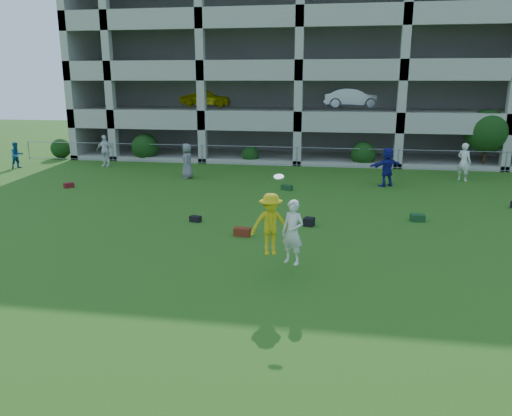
% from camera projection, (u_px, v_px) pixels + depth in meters
% --- Properties ---
extents(ground, '(100.00, 100.00, 0.00)m').
position_uv_depth(ground, '(229.00, 291.00, 12.47)').
color(ground, '#235114').
rests_on(ground, ground).
extents(bystander_a, '(0.89, 0.95, 1.56)m').
position_uv_depth(bystander_a, '(17.00, 155.00, 29.74)').
color(bystander_a, '#1D4E86').
rests_on(bystander_a, ground).
extents(bystander_b, '(1.13, 0.50, 1.91)m').
position_uv_depth(bystander_b, '(105.00, 151.00, 30.32)').
color(bystander_b, white).
rests_on(bystander_b, ground).
extents(bystander_c, '(0.78, 1.02, 1.87)m').
position_uv_depth(bystander_c, '(187.00, 161.00, 26.67)').
color(bystander_c, slate).
rests_on(bystander_c, ground).
extents(bystander_d, '(1.80, 1.49, 1.93)m').
position_uv_depth(bystander_d, '(387.00, 167.00, 24.62)').
color(bystander_d, navy).
rests_on(bystander_d, ground).
extents(bystander_e, '(0.86, 0.83, 1.98)m').
position_uv_depth(bystander_e, '(464.00, 162.00, 25.98)').
color(bystander_e, white).
rests_on(bystander_e, ground).
extents(bag_red_a, '(0.58, 0.36, 0.28)m').
position_uv_depth(bag_red_a, '(242.00, 232.00, 16.88)').
color(bag_red_a, '#581E0F').
rests_on(bag_red_a, ground).
extents(bag_black_b, '(0.46, 0.36, 0.22)m').
position_uv_depth(bag_black_b, '(195.00, 219.00, 18.58)').
color(bag_black_b, black).
rests_on(bag_black_b, ground).
extents(bag_green_c, '(0.54, 0.41, 0.26)m').
position_uv_depth(bag_green_c, '(417.00, 218.00, 18.66)').
color(bag_green_c, '#12331B').
rests_on(bag_green_c, ground).
extents(crate_d, '(0.43, 0.43, 0.30)m').
position_uv_depth(crate_d, '(309.00, 222.00, 18.05)').
color(crate_d, black).
rests_on(crate_d, ground).
extents(bag_red_f, '(0.49, 0.53, 0.24)m').
position_uv_depth(bag_red_f, '(69.00, 185.00, 24.47)').
color(bag_red_f, '#5C140F').
rests_on(bag_red_f, ground).
extents(bag_green_g, '(0.56, 0.43, 0.25)m').
position_uv_depth(bag_green_g, '(287.00, 187.00, 23.95)').
color(bag_green_g, '#153C20').
rests_on(bag_green_g, ground).
extents(frisbee_contest, '(1.58, 0.91, 2.41)m').
position_uv_depth(frisbee_contest, '(277.00, 226.00, 13.27)').
color(frisbee_contest, gold).
rests_on(frisbee_contest, ground).
extents(parking_garage, '(30.00, 14.00, 12.00)m').
position_uv_depth(parking_garage, '(308.00, 68.00, 37.43)').
color(parking_garage, '#9E998C').
rests_on(parking_garage, ground).
extents(fence, '(36.06, 0.06, 1.20)m').
position_uv_depth(fence, '(297.00, 156.00, 30.47)').
color(fence, gray).
rests_on(fence, ground).
extents(shrub_row, '(34.38, 2.52, 3.50)m').
position_uv_depth(shrub_row, '(374.00, 142.00, 30.17)').
color(shrub_row, '#163D11').
rests_on(shrub_row, ground).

